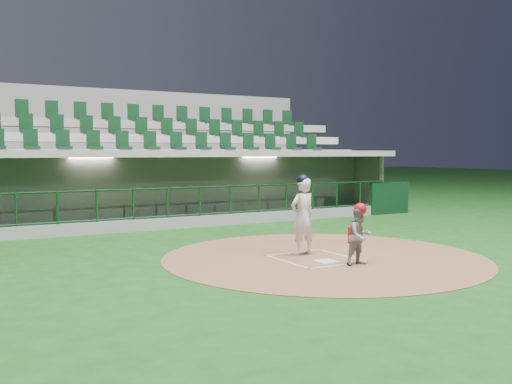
% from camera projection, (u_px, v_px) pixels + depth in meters
% --- Properties ---
extents(ground, '(120.00, 120.00, 0.00)m').
position_uv_depth(ground, '(308.00, 257.00, 12.75)').
color(ground, '#134213').
rests_on(ground, ground).
extents(dirt_circle, '(7.20, 7.20, 0.01)m').
position_uv_depth(dirt_circle, '(324.00, 257.00, 12.72)').
color(dirt_circle, brown).
rests_on(dirt_circle, ground).
extents(home_plate, '(0.43, 0.43, 0.02)m').
position_uv_depth(home_plate, '(326.00, 261.00, 12.14)').
color(home_plate, white).
rests_on(home_plate, dirt_circle).
extents(batter_box_chalk, '(1.55, 1.80, 0.01)m').
position_uv_depth(batter_box_chalk, '(315.00, 259.00, 12.49)').
color(batter_box_chalk, silver).
rests_on(batter_box_chalk, ground).
extents(dugout_structure, '(16.40, 3.70, 3.00)m').
position_uv_depth(dugout_structure, '(180.00, 193.00, 19.56)').
color(dugout_structure, slate).
rests_on(dugout_structure, ground).
extents(seating_deck, '(17.00, 6.72, 5.15)m').
position_uv_depth(seating_deck, '(148.00, 176.00, 22.14)').
color(seating_deck, gray).
rests_on(seating_deck, ground).
extents(batter, '(0.88, 0.89, 1.84)m').
position_uv_depth(batter, '(303.00, 215.00, 12.93)').
color(batter, silver).
rests_on(batter, dirt_circle).
extents(catcher, '(0.61, 0.49, 1.29)m').
position_uv_depth(catcher, '(360.00, 234.00, 11.79)').
color(catcher, gray).
rests_on(catcher, dirt_circle).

